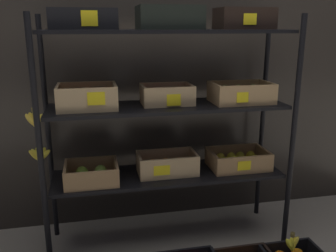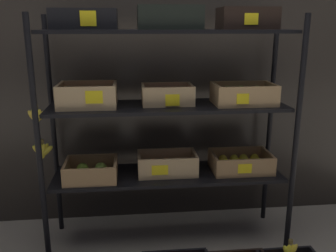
% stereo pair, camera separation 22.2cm
% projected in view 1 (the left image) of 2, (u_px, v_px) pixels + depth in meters
% --- Properties ---
extents(ground_plane, '(10.00, 10.00, 0.00)m').
position_uv_depth(ground_plane, '(168.00, 238.00, 2.43)').
color(ground_plane, gray).
extents(storefront_wall, '(3.84, 0.12, 2.69)m').
position_uv_depth(storefront_wall, '(156.00, 28.00, 2.45)').
color(storefront_wall, '#2D2823').
rests_on(storefront_wall, ground_plane).
extents(display_rack, '(1.56, 0.44, 1.46)m').
position_uv_depth(display_rack, '(167.00, 104.00, 2.19)').
color(display_rack, black).
rests_on(display_rack, ground_plane).
extents(banana_bunch_loose, '(0.11, 0.04, 0.12)m').
position_uv_depth(banana_bunch_loose, '(292.00, 243.00, 2.09)').
color(banana_bunch_loose, brown).
rests_on(banana_bunch_loose, crate_ground_rightmost_orange).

